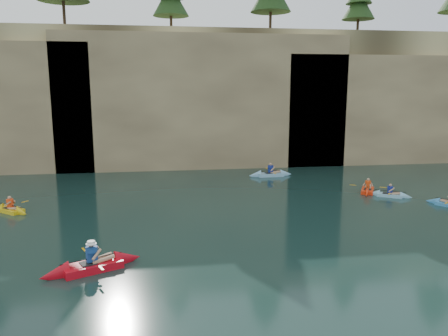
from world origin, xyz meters
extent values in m
plane|color=black|center=(0.00, 0.00, 0.00)|extent=(160.00, 160.00, 0.00)
cube|color=tan|center=(0.00, 30.00, 6.00)|extent=(70.00, 16.00, 12.00)
cube|color=tan|center=(2.00, 22.60, 5.70)|extent=(24.00, 2.40, 11.40)
cube|color=tan|center=(22.00, 22.60, 4.92)|extent=(26.00, 2.40, 9.84)
cube|color=black|center=(-4.00, 21.95, 1.60)|extent=(3.50, 1.00, 3.20)
cube|color=black|center=(10.00, 21.95, 2.25)|extent=(5.00, 1.00, 4.50)
cube|color=red|center=(-4.39, 1.90, 0.17)|extent=(3.04, 2.07, 0.33)
cone|color=red|center=(-3.14, 2.48, 0.17)|extent=(1.31, 1.23, 0.88)
cone|color=red|center=(-5.64, 1.31, 0.17)|extent=(1.31, 1.23, 0.88)
cube|color=black|center=(-4.52, 1.83, 0.30)|extent=(0.73, 0.73, 0.04)
cube|color=navy|center=(-4.39, 1.90, 0.63)|extent=(0.45, 0.38, 0.56)
sphere|color=tan|center=(-4.39, 1.90, 1.03)|extent=(0.23, 0.23, 0.23)
cylinder|color=black|center=(-4.39, 1.90, 0.47)|extent=(2.13, 1.02, 0.04)
cube|color=#EAA313|center=(-4.84, 2.86, 0.47)|extent=(0.25, 0.41, 0.02)
cube|color=#EAA313|center=(-3.94, 0.93, 0.47)|extent=(0.25, 0.41, 0.02)
cylinder|color=white|center=(-4.39, 1.90, 1.07)|extent=(0.40, 0.40, 0.11)
cube|color=#86C3E1|center=(12.39, 10.70, 0.12)|extent=(2.07, 1.64, 0.23)
cone|color=#86C3E1|center=(13.20, 10.18, 0.12)|extent=(0.94, 0.92, 0.63)
cone|color=#86C3E1|center=(11.59, 11.21, 0.12)|extent=(0.94, 0.92, 0.63)
cube|color=black|center=(12.27, 10.78, 0.20)|extent=(0.67, 0.63, 0.04)
cube|color=navy|center=(12.39, 10.70, 0.44)|extent=(0.34, 0.31, 0.42)
sphere|color=tan|center=(12.39, 10.70, 0.75)|extent=(0.18, 0.18, 0.18)
cylinder|color=black|center=(12.39, 10.70, 0.37)|extent=(1.59, 1.03, 0.04)
cube|color=#EAA313|center=(12.84, 11.40, 0.37)|extent=(0.29, 0.40, 0.02)
cube|color=#EAA313|center=(11.95, 10.00, 0.37)|extent=(0.29, 0.40, 0.02)
cube|color=red|center=(11.59, 12.06, 0.13)|extent=(1.84, 2.48, 0.26)
cone|color=red|center=(12.16, 13.05, 0.13)|extent=(1.03, 1.09, 0.70)
cone|color=red|center=(11.03, 11.06, 0.13)|extent=(1.03, 1.09, 0.70)
cube|color=black|center=(11.52, 11.93, 0.23)|extent=(0.65, 0.69, 0.04)
cube|color=#D64212|center=(11.59, 12.06, 0.50)|extent=(0.34, 0.38, 0.47)
sphere|color=tan|center=(11.59, 12.06, 0.84)|extent=(0.20, 0.20, 0.20)
cylinder|color=black|center=(11.59, 12.06, 0.40)|extent=(1.06, 1.82, 0.04)
cube|color=#EAA313|center=(10.78, 12.52, 0.40)|extent=(0.40, 0.28, 0.02)
cube|color=#EAA313|center=(12.41, 11.60, 0.40)|extent=(0.40, 0.28, 0.02)
cube|color=yellow|center=(-9.98, 10.53, 0.13)|extent=(2.11, 1.91, 0.25)
cone|color=yellow|center=(-9.20, 9.90, 0.13)|extent=(1.02, 1.01, 0.69)
cone|color=yellow|center=(-10.76, 11.17, 0.13)|extent=(1.02, 1.01, 0.69)
cube|color=black|center=(-10.10, 10.63, 0.22)|extent=(0.70, 0.68, 0.04)
cube|color=#F84214|center=(-9.98, 10.53, 0.49)|extent=(0.37, 0.35, 0.46)
sphere|color=tan|center=(-9.98, 10.53, 0.82)|extent=(0.19, 0.19, 0.19)
cylinder|color=black|center=(-9.98, 10.53, 0.39)|extent=(1.60, 1.31, 0.04)
cube|color=#EAA313|center=(-9.40, 11.24, 0.39)|extent=(0.33, 0.38, 0.02)
cube|color=#83B6DB|center=(6.59, 18.00, 0.14)|extent=(2.69, 0.97, 0.29)
cone|color=#83B6DB|center=(7.83, 18.07, 0.14)|extent=(0.98, 0.84, 0.79)
cone|color=#83B6DB|center=(5.35, 17.93, 0.14)|extent=(0.98, 0.84, 0.79)
cube|color=black|center=(6.44, 17.99, 0.26)|extent=(0.58, 0.52, 0.04)
cube|color=navy|center=(6.59, 18.00, 0.57)|extent=(0.37, 0.25, 0.53)
sphere|color=tan|center=(6.59, 18.00, 0.95)|extent=(0.22, 0.22, 0.22)
cylinder|color=black|center=(6.59, 18.00, 0.43)|extent=(2.33, 0.17, 0.04)
cube|color=#EAA313|center=(6.53, 19.07, 0.43)|extent=(0.10, 0.42, 0.02)
cube|color=#EAA313|center=(6.65, 16.94, 0.43)|extent=(0.10, 0.42, 0.02)
cone|color=#3C8DCD|center=(14.12, 8.89, 0.12)|extent=(1.00, 1.04, 0.65)
cube|color=#EAA313|center=(14.02, 7.51, 0.38)|extent=(0.39, 0.30, 0.02)
camera|label=1|loc=(-1.75, -14.04, 6.76)|focal=35.00mm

